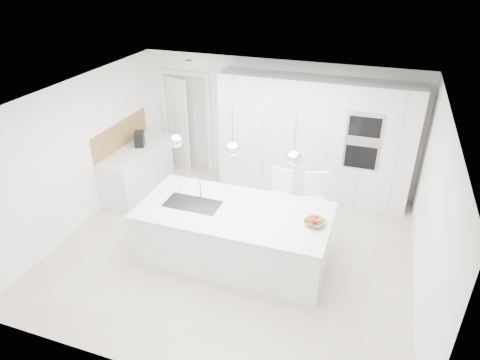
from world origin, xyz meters
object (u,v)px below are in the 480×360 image
(espresso_machine, at_px, (139,139))
(bar_stool_left, at_px, (279,205))
(island_base, at_px, (233,238))
(fruit_bowl, at_px, (314,223))
(bar_stool_right, at_px, (313,210))

(espresso_machine, height_order, bar_stool_left, espresso_machine)
(island_base, distance_m, espresso_machine, 3.08)
(fruit_bowl, xyz_separation_m, bar_stool_right, (-0.16, 0.83, -0.33))
(bar_stool_left, bearing_deg, bar_stool_right, 2.93)
(fruit_bowl, bearing_deg, bar_stool_left, 130.13)
(espresso_machine, relative_size, bar_stool_left, 0.24)
(island_base, xyz_separation_m, espresso_machine, (-2.53, 1.65, 0.61))
(espresso_machine, bearing_deg, island_base, -56.93)
(island_base, xyz_separation_m, bar_stool_right, (1.03, 0.88, 0.18))
(fruit_bowl, height_order, bar_stool_right, bar_stool_right)
(island_base, distance_m, bar_stool_right, 1.37)
(bar_stool_right, bearing_deg, island_base, -160.78)
(fruit_bowl, bearing_deg, island_base, -177.65)
(island_base, height_order, fruit_bowl, fruit_bowl)
(espresso_machine, relative_size, bar_stool_right, 0.23)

